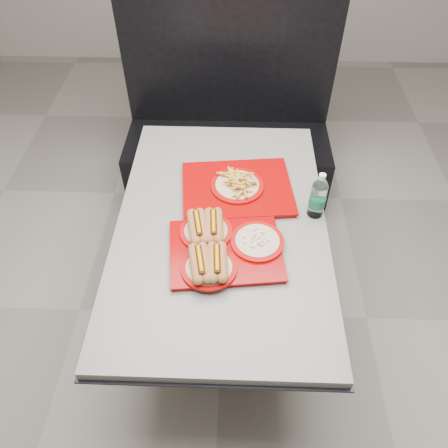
{
  "coord_description": "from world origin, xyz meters",
  "views": [
    {
      "loc": [
        0.05,
        -1.29,
        2.12
      ],
      "look_at": [
        0.01,
        -0.09,
        0.83
      ],
      "focal_mm": 35.0,
      "sensor_mm": 36.0,
      "label": 1
    }
  ],
  "objects_px": {
    "water_bottle": "(318,198)",
    "diner_table": "(222,246)",
    "tray_near": "(221,247)",
    "tray_far": "(237,187)",
    "booth_bench": "(228,137)"
  },
  "relations": [
    {
      "from": "diner_table",
      "to": "booth_bench",
      "type": "height_order",
      "value": "booth_bench"
    },
    {
      "from": "booth_bench",
      "to": "tray_near",
      "type": "distance_m",
      "value": 1.33
    },
    {
      "from": "tray_near",
      "to": "tray_far",
      "type": "relative_size",
      "value": 0.9
    },
    {
      "from": "diner_table",
      "to": "tray_far",
      "type": "distance_m",
      "value": 0.28
    },
    {
      "from": "tray_far",
      "to": "water_bottle",
      "type": "distance_m",
      "value": 0.37
    },
    {
      "from": "booth_bench",
      "to": "tray_near",
      "type": "height_order",
      "value": "booth_bench"
    },
    {
      "from": "diner_table",
      "to": "tray_near",
      "type": "relative_size",
      "value": 2.93
    },
    {
      "from": "diner_table",
      "to": "water_bottle",
      "type": "relative_size",
      "value": 6.36
    },
    {
      "from": "tray_far",
      "to": "diner_table",
      "type": "bearing_deg",
      "value": -108.63
    },
    {
      "from": "tray_far",
      "to": "booth_bench",
      "type": "bearing_deg",
      "value": 94.11
    },
    {
      "from": "booth_bench",
      "to": "diner_table",
      "type": "bearing_deg",
      "value": -90.0
    },
    {
      "from": "tray_far",
      "to": "water_bottle",
      "type": "relative_size",
      "value": 2.4
    },
    {
      "from": "tray_near",
      "to": "tray_far",
      "type": "distance_m",
      "value": 0.37
    },
    {
      "from": "tray_near",
      "to": "booth_bench",
      "type": "bearing_deg",
      "value": 90.21
    },
    {
      "from": "water_bottle",
      "to": "diner_table",
      "type": "bearing_deg",
      "value": -171.55
    }
  ]
}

